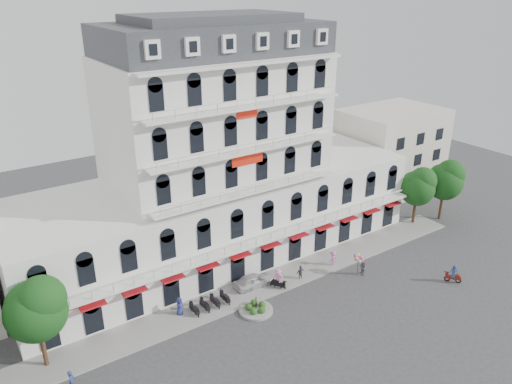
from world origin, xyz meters
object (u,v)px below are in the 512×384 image
object	(u,v)px
parked_car	(254,280)
rider_east	(454,274)
rider_center	(278,278)
balloon_vendor	(361,264)

from	to	relation	value
parked_car	rider_east	xyz separation A→B (m)	(17.42, -10.78, 0.25)
rider_center	balloon_vendor	distance (m)	9.19
parked_car	rider_center	world-z (taller)	rider_center
rider_east	rider_center	world-z (taller)	rider_center
parked_car	rider_center	size ratio (longest dim) A/B	1.87
parked_car	rider_east	size ratio (longest dim) A/B	2.12
parked_car	balloon_vendor	world-z (taller)	balloon_vendor
balloon_vendor	rider_east	bearing A→B (deg)	-42.46
rider_center	parked_car	bearing A→B (deg)	-167.05
rider_center	balloon_vendor	bearing A→B (deg)	38.76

